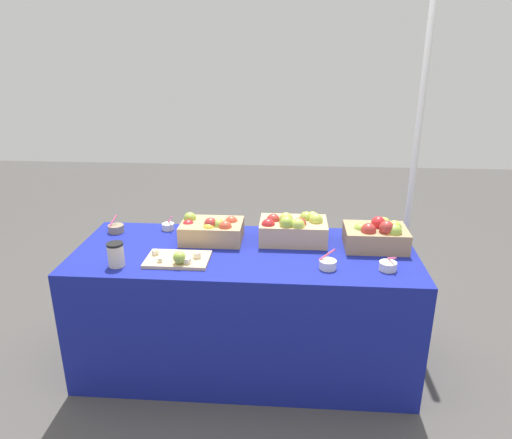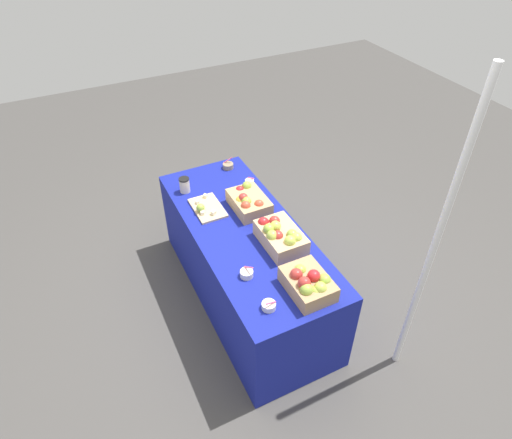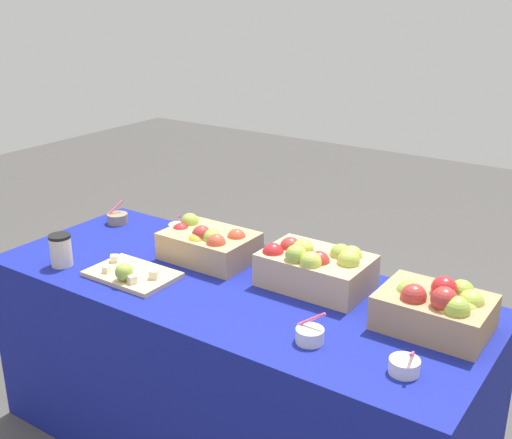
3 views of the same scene
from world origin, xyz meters
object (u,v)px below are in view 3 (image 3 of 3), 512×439
at_px(sample_bowl_mid, 405,366).
at_px(coffee_cup, 61,250).
at_px(sample_bowl_near, 310,335).
at_px(apple_crate_left, 438,309).
at_px(apple_crate_middle, 314,266).
at_px(apple_crate_right, 208,244).
at_px(sample_bowl_far, 117,218).
at_px(sample_bowl_extra, 177,228).
at_px(cutting_board_front, 131,274).

distance_m(sample_bowl_mid, coffee_cup, 1.40).
bearing_deg(sample_bowl_near, apple_crate_left, 44.41).
bearing_deg(apple_crate_middle, coffee_cup, -156.64).
relative_size(sample_bowl_mid, coffee_cup, 0.71).
bearing_deg(apple_crate_right, sample_bowl_near, -26.37).
xyz_separation_m(apple_crate_left, sample_bowl_mid, (0.01, -0.28, -0.05)).
distance_m(sample_bowl_near, coffee_cup, 1.09).
xyz_separation_m(apple_crate_middle, apple_crate_right, (-0.47, -0.02, -0.01)).
distance_m(sample_bowl_near, sample_bowl_mid, 0.30).
distance_m(apple_crate_left, apple_crate_middle, 0.48).
relative_size(sample_bowl_far, coffee_cup, 0.79).
xyz_separation_m(sample_bowl_mid, sample_bowl_extra, (-1.25, 0.47, -0.00)).
bearing_deg(coffee_cup, sample_bowl_far, 110.07).
height_order(apple_crate_middle, sample_bowl_far, apple_crate_middle).
distance_m(apple_crate_middle, sample_bowl_extra, 0.78).
distance_m(sample_bowl_near, sample_bowl_far, 1.32).
bearing_deg(coffee_cup, sample_bowl_near, 2.51).
bearing_deg(apple_crate_right, sample_bowl_far, 171.63).
xyz_separation_m(apple_crate_left, sample_bowl_near, (-0.30, -0.29, -0.05)).
bearing_deg(sample_bowl_near, apple_crate_middle, 117.70).
bearing_deg(sample_bowl_extra, apple_crate_right, -27.23).
xyz_separation_m(apple_crate_right, sample_bowl_near, (0.65, -0.32, -0.04)).
relative_size(apple_crate_left, sample_bowl_far, 3.44).
bearing_deg(sample_bowl_far, apple_crate_right, -8.37).
bearing_deg(sample_bowl_extra, sample_bowl_far, -168.25).
bearing_deg(apple_crate_left, sample_bowl_near, -135.59).
distance_m(sample_bowl_mid, sample_bowl_extra, 1.34).
distance_m(apple_crate_left, sample_bowl_mid, 0.29).
bearing_deg(apple_crate_right, coffee_cup, -139.78).
height_order(cutting_board_front, coffee_cup, coffee_cup).
bearing_deg(coffee_cup, sample_bowl_extra, 75.01).
bearing_deg(apple_crate_right, apple_crate_left, -2.00).
height_order(cutting_board_front, sample_bowl_far, sample_bowl_far).
relative_size(apple_crate_middle, apple_crate_right, 1.09).
distance_m(apple_crate_right, coffee_cup, 0.57).
bearing_deg(apple_crate_left, coffee_cup, -166.31).
xyz_separation_m(apple_crate_right, cutting_board_front, (-0.13, -0.30, -0.05)).
xyz_separation_m(apple_crate_right, sample_bowl_far, (-0.61, 0.09, -0.04)).
bearing_deg(sample_bowl_extra, cutting_board_front, -69.90).
height_order(apple_crate_middle, cutting_board_front, apple_crate_middle).
bearing_deg(sample_bowl_near, apple_crate_right, 153.63).
relative_size(apple_crate_right, sample_bowl_near, 3.54).
xyz_separation_m(apple_crate_left, sample_bowl_far, (-1.56, 0.12, -0.05)).
bearing_deg(sample_bowl_extra, sample_bowl_near, -26.64).
xyz_separation_m(cutting_board_front, sample_bowl_far, (-0.48, 0.39, 0.01)).
relative_size(apple_crate_left, coffee_cup, 2.70).
height_order(sample_bowl_near, sample_bowl_extra, same).
bearing_deg(sample_bowl_mid, sample_bowl_extra, 159.44).
distance_m(sample_bowl_mid, sample_bowl_far, 1.62).
bearing_deg(cutting_board_front, sample_bowl_far, 140.48).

